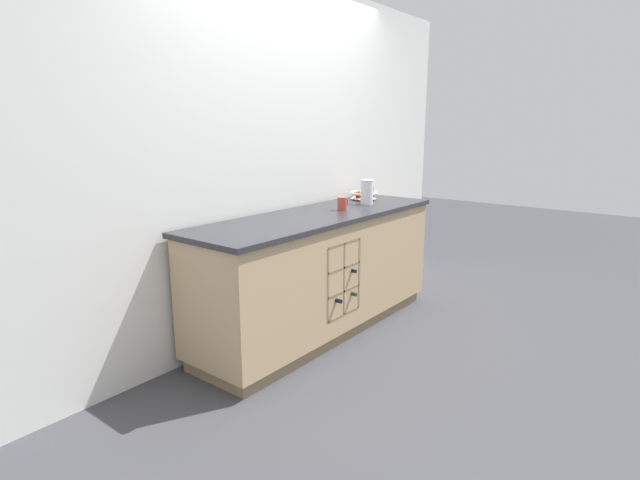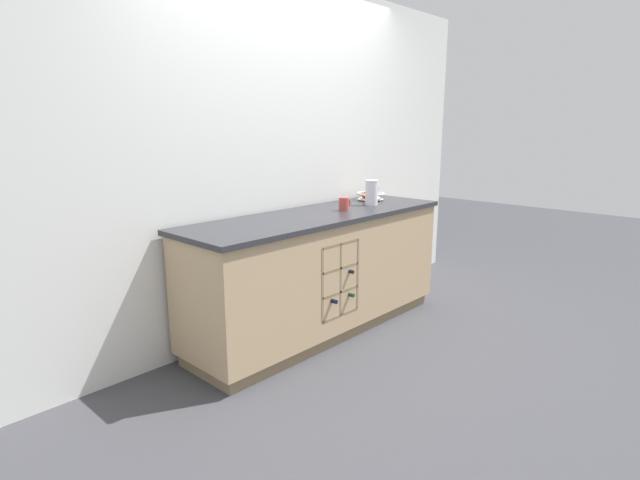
# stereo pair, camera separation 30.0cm
# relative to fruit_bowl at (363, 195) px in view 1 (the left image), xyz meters

# --- Properties ---
(ground_plane) EXTENTS (14.00, 14.00, 0.00)m
(ground_plane) POSITION_rel_fruit_bowl_xyz_m (-0.76, -0.13, -0.93)
(ground_plane) COLOR #424247
(back_wall) EXTENTS (4.55, 0.06, 2.55)m
(back_wall) POSITION_rel_fruit_bowl_xyz_m (-0.76, 0.24, 0.34)
(back_wall) COLOR white
(back_wall) RESTS_ON ground_plane
(kitchen_island) EXTENTS (2.19, 0.66, 0.89)m
(kitchen_island) POSITION_rel_fruit_bowl_xyz_m (-0.76, -0.13, -0.48)
(kitchen_island) COLOR #8B7354
(kitchen_island) RESTS_ON ground_plane
(fruit_bowl) EXTENTS (0.23, 0.23, 0.08)m
(fruit_bowl) POSITION_rel_fruit_bowl_xyz_m (0.00, 0.00, 0.00)
(fruit_bowl) COLOR silver
(fruit_bowl) RESTS_ON kitchen_island
(white_pitcher) EXTENTS (0.16, 0.10, 0.20)m
(white_pitcher) POSITION_rel_fruit_bowl_xyz_m (-0.20, -0.17, 0.06)
(white_pitcher) COLOR white
(white_pitcher) RESTS_ON kitchen_island
(ceramic_mug) EXTENTS (0.11, 0.07, 0.10)m
(ceramic_mug) POSITION_rel_fruit_bowl_xyz_m (-0.55, -0.18, 0.01)
(ceramic_mug) COLOR #B7473D
(ceramic_mug) RESTS_ON kitchen_island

